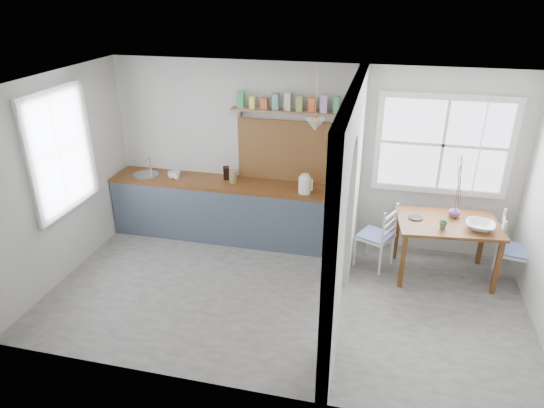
% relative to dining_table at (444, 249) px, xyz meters
% --- Properties ---
extents(floor, '(5.80, 3.20, 0.01)m').
position_rel_dining_table_xyz_m(floor, '(-1.94, -0.95, -0.39)').
color(floor, gray).
rests_on(floor, ground).
extents(ceiling, '(5.80, 3.20, 0.01)m').
position_rel_dining_table_xyz_m(ceiling, '(-1.94, -0.95, 2.21)').
color(ceiling, beige).
rests_on(ceiling, walls).
extents(walls, '(5.81, 3.21, 2.60)m').
position_rel_dining_table_xyz_m(walls, '(-1.94, -0.95, 0.91)').
color(walls, beige).
rests_on(walls, floor).
extents(partition, '(0.12, 3.20, 2.60)m').
position_rel_dining_table_xyz_m(partition, '(-1.24, -0.89, 1.06)').
color(partition, beige).
rests_on(partition, floor).
extents(kitchen_window, '(0.10, 1.16, 1.50)m').
position_rel_dining_table_xyz_m(kitchen_window, '(-4.81, -0.95, 1.26)').
color(kitchen_window, white).
rests_on(kitchen_window, walls).
extents(nook_window, '(1.76, 0.10, 1.30)m').
position_rel_dining_table_xyz_m(nook_window, '(-0.14, 0.61, 1.21)').
color(nook_window, white).
rests_on(nook_window, walls).
extents(counter, '(3.50, 0.60, 0.90)m').
position_rel_dining_table_xyz_m(counter, '(-3.07, 0.38, 0.06)').
color(counter, brown).
rests_on(counter, floor).
extents(sink, '(0.40, 0.40, 0.02)m').
position_rel_dining_table_xyz_m(sink, '(-4.37, 0.35, 0.50)').
color(sink, '#B4B6B8').
rests_on(sink, counter).
extents(backsplash, '(1.65, 0.03, 0.90)m').
position_rel_dining_table_xyz_m(backsplash, '(-2.14, 0.62, 0.96)').
color(backsplash, olive).
rests_on(backsplash, walls).
extents(shelf, '(1.75, 0.20, 0.21)m').
position_rel_dining_table_xyz_m(shelf, '(-2.14, 0.54, 1.62)').
color(shelf, brown).
rests_on(shelf, walls).
extents(pendant_lamp, '(0.26, 0.26, 0.16)m').
position_rel_dining_table_xyz_m(pendant_lamp, '(-1.79, 0.20, 1.49)').
color(pendant_lamp, '#F0E4CA').
rests_on(pendant_lamp, ceiling).
extents(utensil_rail, '(0.02, 0.50, 0.02)m').
position_rel_dining_table_xyz_m(utensil_rail, '(-1.33, -0.05, 1.06)').
color(utensil_rail, '#B4B6B8').
rests_on(utensil_rail, partition).
extents(dining_table, '(1.34, 0.97, 0.79)m').
position_rel_dining_table_xyz_m(dining_table, '(0.00, 0.00, 0.00)').
color(dining_table, brown).
rests_on(dining_table, floor).
extents(chair_left, '(0.55, 0.55, 0.91)m').
position_rel_dining_table_xyz_m(chair_left, '(-0.89, 0.04, 0.06)').
color(chair_left, silver).
rests_on(chair_left, floor).
extents(chair_right, '(0.49, 0.49, 0.92)m').
position_rel_dining_table_xyz_m(chair_right, '(0.85, 0.04, 0.07)').
color(chair_right, silver).
rests_on(chair_right, floor).
extents(kettle, '(0.28, 0.26, 0.27)m').
position_rel_dining_table_xyz_m(kettle, '(-1.91, 0.23, 0.64)').
color(kettle, white).
rests_on(kettle, counter).
extents(mug_a, '(0.15, 0.15, 0.11)m').
position_rel_dining_table_xyz_m(mug_a, '(-3.84, 0.31, 0.56)').
color(mug_a, white).
rests_on(mug_a, counter).
extents(mug_b, '(0.16, 0.16, 0.10)m').
position_rel_dining_table_xyz_m(mug_b, '(-3.92, 0.32, 0.56)').
color(mug_b, silver).
rests_on(mug_b, counter).
extents(knife_block, '(0.12, 0.14, 0.19)m').
position_rel_dining_table_xyz_m(knife_block, '(-3.12, 0.47, 0.60)').
color(knife_block, black).
rests_on(knife_block, counter).
extents(jar, '(0.13, 0.13, 0.18)m').
position_rel_dining_table_xyz_m(jar, '(-2.98, 0.37, 0.60)').
color(jar, olive).
rests_on(jar, counter).
extents(towel_magenta, '(0.02, 0.03, 0.50)m').
position_rel_dining_table_xyz_m(towel_magenta, '(-1.36, 0.02, -0.12)').
color(towel_magenta, '#A6105E').
rests_on(towel_magenta, counter).
extents(towel_orange, '(0.02, 0.03, 0.48)m').
position_rel_dining_table_xyz_m(towel_orange, '(-1.36, -0.03, -0.14)').
color(towel_orange, orange).
rests_on(towel_orange, counter).
extents(bowl, '(0.39, 0.39, 0.08)m').
position_rel_dining_table_xyz_m(bowl, '(0.36, -0.11, 0.43)').
color(bowl, white).
rests_on(bowl, dining_table).
extents(table_cup, '(0.11, 0.11, 0.09)m').
position_rel_dining_table_xyz_m(table_cup, '(-0.09, -0.21, 0.44)').
color(table_cup, '#437540').
rests_on(table_cup, dining_table).
extents(plate, '(0.20, 0.20, 0.02)m').
position_rel_dining_table_xyz_m(plate, '(-0.41, 0.01, 0.40)').
color(plate, black).
rests_on(plate, dining_table).
extents(vase, '(0.20, 0.20, 0.16)m').
position_rel_dining_table_xyz_m(vase, '(0.08, 0.17, 0.47)').
color(vase, '#794F83').
rests_on(vase, dining_table).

